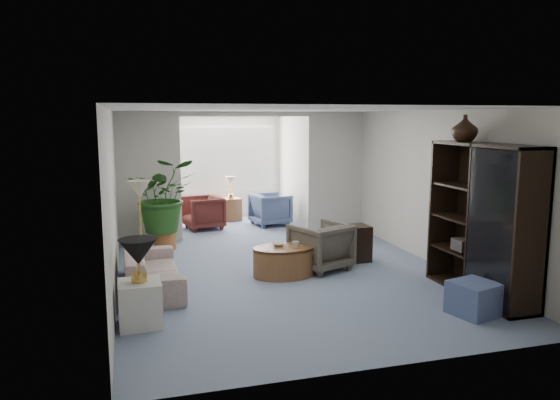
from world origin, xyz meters
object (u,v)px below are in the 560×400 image
object	(u,v)px
ottoman	(474,298)
plant_pot	(165,240)
end_table	(140,304)
entertainment_cabinet	(483,221)
sunroom_table	(231,209)
sunroom_chair_blue	(270,209)
sunroom_chair_maroon	(203,213)
floor_lamp	(139,189)
coffee_table	(284,262)
coffee_bowl	(279,244)
framed_picture	(444,162)
table_lamp	(138,252)
sofa	(152,269)
side_table_dark	(354,243)
cabinet_urn	(465,128)
wingback_chair	(321,246)
coffee_cup	(295,245)

from	to	relation	value
ottoman	plant_pot	world-z (taller)	ottoman
end_table	ottoman	distance (m)	4.00
entertainment_cabinet	sunroom_table	distance (m)	6.57
end_table	sunroom_chair_blue	distance (m)	6.01
sunroom_chair_maroon	floor_lamp	bearing A→B (deg)	-37.97
coffee_table	coffee_bowl	xyz separation A→B (m)	(-0.05, 0.10, 0.25)
framed_picture	table_lamp	size ratio (longest dim) A/B	1.14
framed_picture	coffee_table	bearing A→B (deg)	174.21
framed_picture	entertainment_cabinet	world-z (taller)	entertainment_cabinet
sofa	sunroom_table	size ratio (longest dim) A/B	3.63
table_lamp	side_table_dark	distance (m)	4.05
framed_picture	sunroom_chair_blue	size ratio (longest dim) A/B	0.64
sofa	coffee_bowl	size ratio (longest dim) A/B	9.12
entertainment_cabinet	cabinet_urn	xyz separation A→B (m)	(0.00, 0.50, 1.21)
sofa	ottoman	world-z (taller)	sofa
coffee_bowl	sunroom_chair_blue	size ratio (longest dim) A/B	0.27
sunroom_chair_maroon	coffee_bowl	bearing A→B (deg)	-0.55
wingback_chair	sunroom_chair_maroon	xyz separation A→B (m)	(-1.36, 3.61, -0.02)
floor_lamp	wingback_chair	xyz separation A→B (m)	(2.72, -1.00, -0.88)
coffee_table	entertainment_cabinet	bearing A→B (deg)	-34.36
sofa	end_table	world-z (taller)	sofa
end_table	wingback_chair	xyz separation A→B (m)	(2.81, 1.63, 0.11)
sunroom_table	entertainment_cabinet	bearing A→B (deg)	-69.96
framed_picture	ottoman	world-z (taller)	framed_picture
sofa	sunroom_chair_blue	world-z (taller)	sunroom_chair_blue
sunroom_chair_blue	sunroom_table	distance (m)	1.06
wingback_chair	plant_pot	size ratio (longest dim) A/B	2.03
framed_picture	sunroom_table	world-z (taller)	framed_picture
framed_picture	wingback_chair	bearing A→B (deg)	166.03
end_table	entertainment_cabinet	size ratio (longest dim) A/B	0.26
floor_lamp	sunroom_table	xyz separation A→B (m)	(2.11, 3.35, -0.99)
framed_picture	sofa	xyz separation A→B (m)	(-4.47, 0.19, -1.42)
side_table_dark	ottoman	bearing A→B (deg)	-81.23
wingback_chair	entertainment_cabinet	world-z (taller)	entertainment_cabinet
coffee_bowl	plant_pot	distance (m)	2.64
sofa	end_table	bearing A→B (deg)	170.70
sofa	plant_pot	world-z (taller)	sofa
sofa	sunroom_chair_maroon	size ratio (longest dim) A/B	2.44
wingback_chair	sunroom_table	size ratio (longest dim) A/B	1.55
sunroom_table	coffee_table	bearing A→B (deg)	-90.73
wingback_chair	cabinet_urn	xyz separation A→B (m)	(1.63, -1.28, 1.87)
coffee_cup	wingback_chair	world-z (taller)	wingback_chair
cabinet_urn	table_lamp	bearing A→B (deg)	-175.49
sofa	wingback_chair	world-z (taller)	wingback_chair
coffee_table	ottoman	bearing A→B (deg)	-50.71
ottoman	plant_pot	xyz separation A→B (m)	(-3.39, 4.38, -0.04)
coffee_table	plant_pot	distance (m)	2.73
sofa	plant_pot	size ratio (longest dim) A/B	4.75
entertainment_cabinet	ottoman	xyz separation A→B (m)	(-0.51, -0.61, -0.82)
floor_lamp	coffee_cup	world-z (taller)	floor_lamp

